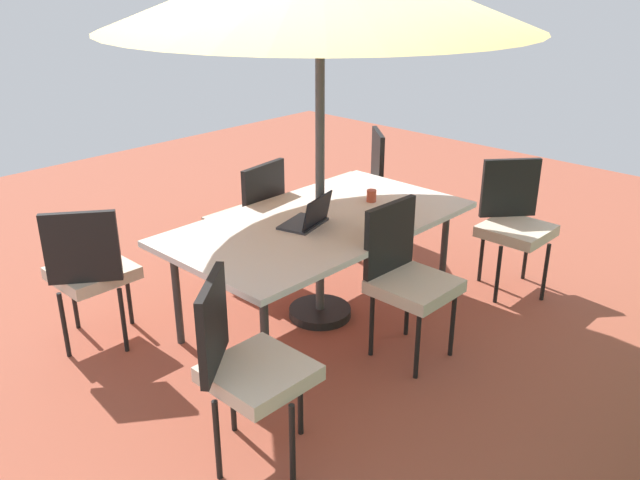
% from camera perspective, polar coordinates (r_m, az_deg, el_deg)
% --- Properties ---
extents(ground_plane, '(10.00, 10.00, 0.02)m').
position_cam_1_polar(ground_plane, '(4.75, 0.00, -6.63)').
color(ground_plane, '#9E4C38').
extents(dining_table, '(2.09, 1.14, 0.73)m').
position_cam_1_polar(dining_table, '(4.45, 0.00, 1.21)').
color(dining_table, silver).
rests_on(dining_table, ground_plane).
extents(chair_southwest, '(0.59, 0.59, 0.98)m').
position_cam_1_polar(chair_southwest, '(5.89, 3.50, 5.24)').
color(chair_southwest, beige).
rests_on(chair_southwest, ground_plane).
extents(chair_northeast, '(0.58, 0.58, 0.98)m').
position_cam_1_polar(chair_northeast, '(3.25, -6.44, -10.40)').
color(chair_northeast, beige).
rests_on(chair_northeast, ground_plane).
extents(chair_north, '(0.46, 0.47, 0.98)m').
position_cam_1_polar(chair_north, '(4.12, 7.50, -2.93)').
color(chair_north, beige).
rests_on(chair_north, ground_plane).
extents(chair_southeast, '(0.58, 0.58, 0.98)m').
position_cam_1_polar(chair_southeast, '(4.41, -19.22, -2.29)').
color(chair_southeast, beige).
rests_on(chair_southeast, ground_plane).
extents(chair_northwest, '(0.58, 0.59, 0.98)m').
position_cam_1_polar(chair_northwest, '(5.15, 16.39, 1.67)').
color(chair_northwest, beige).
rests_on(chair_northwest, ground_plane).
extents(chair_south, '(0.48, 0.49, 0.98)m').
position_cam_1_polar(chair_south, '(5.05, -6.05, 2.10)').
color(chair_south, beige).
rests_on(chair_south, ground_plane).
extents(laptop, '(0.37, 0.32, 0.21)m').
position_cam_1_polar(laptop, '(4.32, -1.04, 1.82)').
color(laptop, '#2D2D33').
rests_on(laptop, dining_table).
extents(cup, '(0.07, 0.07, 0.09)m').
position_cam_1_polar(cup, '(4.79, 4.45, 3.83)').
color(cup, '#CC4C33').
rests_on(cup, dining_table).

